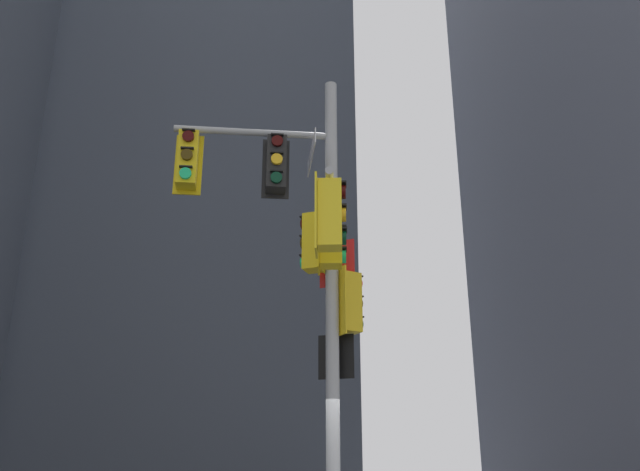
# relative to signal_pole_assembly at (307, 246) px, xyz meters

# --- Properties ---
(building_mid_block) EXTENTS (15.51, 15.51, 34.48)m
(building_mid_block) POSITION_rel_signal_pole_assembly_xyz_m (-1.08, 26.08, 12.32)
(building_mid_block) COLOR #4C5460
(building_mid_block) RESTS_ON ground
(signal_pole_assembly) EXTENTS (3.32, 2.78, 8.19)m
(signal_pole_assembly) POSITION_rel_signal_pole_assembly_xyz_m (0.00, 0.00, 0.00)
(signal_pole_assembly) COLOR #9EA0A3
(signal_pole_assembly) RESTS_ON ground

